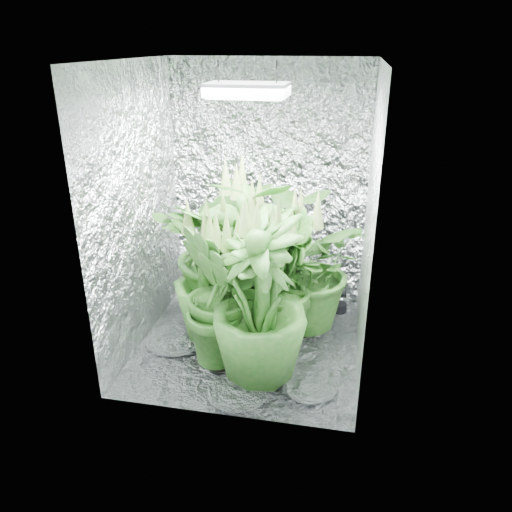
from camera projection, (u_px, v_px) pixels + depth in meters
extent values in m
plane|color=silver|center=(249.00, 343.00, 3.78)|extent=(1.60, 1.60, 0.00)
cube|color=silver|center=(268.00, 187.00, 4.10)|extent=(1.60, 0.02, 2.00)
cube|color=silver|center=(217.00, 266.00, 2.66)|extent=(1.60, 0.02, 2.00)
cube|color=silver|center=(137.00, 211.00, 3.52)|extent=(0.02, 1.60, 2.00)
cube|color=silver|center=(369.00, 226.00, 3.24)|extent=(0.02, 1.60, 2.00)
cube|color=silver|center=(247.00, 60.00, 2.98)|extent=(1.60, 1.60, 0.01)
cube|color=gray|center=(247.00, 90.00, 3.05)|extent=(0.50, 0.30, 0.08)
cube|color=white|center=(247.00, 97.00, 3.07)|extent=(0.46, 0.26, 0.01)
cylinder|color=black|center=(218.00, 71.00, 3.04)|extent=(0.01, 0.01, 0.13)
cylinder|color=black|center=(277.00, 72.00, 2.97)|extent=(0.01, 0.01, 0.13)
cylinder|color=black|center=(232.00, 302.00, 4.07)|extent=(0.32, 0.32, 0.29)
cylinder|color=#462A1A|center=(232.00, 288.00, 4.02)|extent=(0.30, 0.30, 0.03)
imported|color=#134911|center=(231.00, 245.00, 3.87)|extent=(1.25, 1.25, 1.22)
cone|color=#78984A|center=(229.00, 177.00, 3.65)|extent=(0.10, 0.10, 0.29)
cylinder|color=black|center=(250.00, 318.00, 3.85)|extent=(0.31, 0.31, 0.28)
cylinder|color=#462A1A|center=(250.00, 303.00, 3.80)|extent=(0.29, 0.29, 0.03)
imported|color=#134911|center=(250.00, 264.00, 3.66)|extent=(0.80, 0.80, 1.13)
cone|color=#78984A|center=(249.00, 198.00, 3.47)|extent=(0.10, 0.10, 0.28)
cylinder|color=black|center=(281.00, 328.00, 3.73)|extent=(0.28, 0.28, 0.25)
cylinder|color=#462A1A|center=(281.00, 316.00, 3.69)|extent=(0.26, 0.26, 0.03)
imported|color=#134911|center=(282.00, 280.00, 3.57)|extent=(0.59, 0.59, 0.99)
cone|color=#78984A|center=(283.00, 223.00, 3.40)|extent=(0.09, 0.09, 0.25)
cylinder|color=black|center=(213.00, 321.00, 3.80)|extent=(0.32, 0.32, 0.28)
cylinder|color=#462A1A|center=(213.00, 306.00, 3.75)|extent=(0.29, 0.29, 0.03)
imported|color=#134911|center=(211.00, 272.00, 3.64)|extent=(0.81, 0.81, 1.04)
cone|color=#78984A|center=(209.00, 212.00, 3.46)|extent=(0.10, 0.10, 0.28)
cylinder|color=black|center=(300.00, 312.00, 3.92)|extent=(0.32, 0.32, 0.28)
cylinder|color=#462A1A|center=(301.00, 298.00, 3.87)|extent=(0.29, 0.29, 0.03)
imported|color=#134911|center=(302.00, 266.00, 3.77)|extent=(1.09, 1.09, 1.01)
cone|color=#78984A|center=(304.00, 211.00, 3.59)|extent=(0.10, 0.10, 0.28)
cylinder|color=black|center=(254.00, 340.00, 3.60)|extent=(0.27, 0.27, 0.24)
cylinder|color=#462A1A|center=(254.00, 327.00, 3.55)|extent=(0.25, 0.25, 0.03)
imported|color=#134911|center=(254.00, 287.00, 3.43)|extent=(0.66, 0.66, 1.04)
cone|color=#78984A|center=(254.00, 224.00, 3.24)|extent=(0.09, 0.09, 0.24)
cylinder|color=black|center=(221.00, 346.00, 3.52)|extent=(0.28, 0.28, 0.25)
cylinder|color=#462A1A|center=(220.00, 333.00, 3.48)|extent=(0.26, 0.26, 0.03)
imported|color=#134911|center=(219.00, 293.00, 3.35)|extent=(0.70, 0.70, 1.03)
cone|color=#78984A|center=(217.00, 230.00, 3.17)|extent=(0.09, 0.09, 0.25)
cylinder|color=black|center=(259.00, 359.00, 3.35)|extent=(0.31, 0.31, 0.28)
cylinder|color=#462A1A|center=(259.00, 343.00, 3.30)|extent=(0.29, 0.29, 0.03)
imported|color=#134911|center=(259.00, 298.00, 3.17)|extent=(0.90, 0.90, 1.13)
cone|color=#78984A|center=(260.00, 224.00, 2.97)|extent=(0.10, 0.10, 0.28)
cylinder|color=black|center=(339.00, 307.00, 4.21)|extent=(0.12, 0.12, 0.07)
cylinder|color=black|center=(340.00, 293.00, 4.15)|extent=(0.10, 0.10, 0.09)
cylinder|color=#4C4C51|center=(334.00, 293.00, 4.15)|extent=(0.07, 0.26, 0.27)
torus|color=#4C4C51|center=(334.00, 293.00, 4.15)|extent=(0.07, 0.27, 0.28)
cube|color=white|center=(268.00, 342.00, 3.24)|extent=(0.05, 0.03, 0.09)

